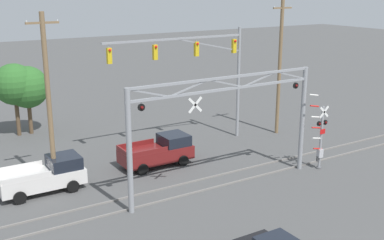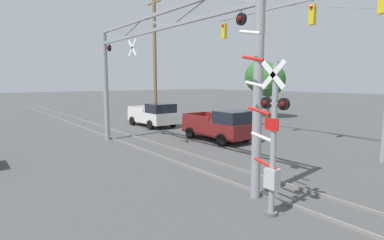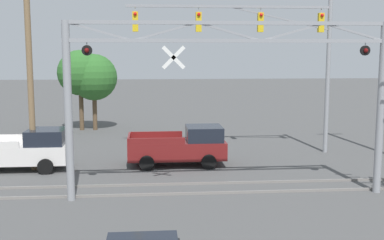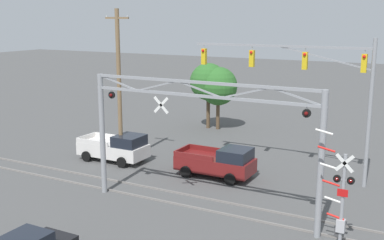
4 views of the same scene
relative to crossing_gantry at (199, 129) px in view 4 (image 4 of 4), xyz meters
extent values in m
cube|color=gray|center=(0.01, 0.28, -4.30)|extent=(80.00, 0.08, 0.10)
cube|color=gray|center=(0.01, 1.72, -4.30)|extent=(80.00, 0.08, 0.10)
cylinder|color=gray|center=(-6.01, 0.00, -0.99)|extent=(0.30, 0.30, 6.72)
cylinder|color=gray|center=(6.03, 0.00, -0.99)|extent=(0.30, 0.30, 6.72)
cube|color=gray|center=(0.01, 0.00, 1.65)|extent=(12.34, 0.14, 0.14)
cube|color=gray|center=(0.01, 0.00, 2.30)|extent=(12.34, 0.14, 0.14)
cube|color=gray|center=(-4.81, 0.00, 1.98)|extent=(2.43, 0.08, 0.73)
cube|color=gray|center=(-2.40, 0.00, 1.98)|extent=(2.43, 0.08, 0.73)
cube|color=gray|center=(0.01, 0.00, 1.98)|extent=(2.43, 0.08, 0.73)
cube|color=gray|center=(2.42, 0.00, 1.98)|extent=(2.43, 0.08, 0.73)
cube|color=gray|center=(4.83, 0.00, 1.98)|extent=(2.43, 0.08, 0.73)
cylinder|color=black|center=(-5.26, 0.00, 1.29)|extent=(0.38, 0.10, 0.38)
sphere|color=#590C0C|center=(-5.26, -0.07, 1.29)|extent=(0.18, 0.18, 0.18)
cylinder|color=gray|center=(-5.26, 0.00, 1.53)|extent=(0.04, 0.04, 0.10)
cylinder|color=black|center=(5.28, 0.00, 1.29)|extent=(0.38, 0.10, 0.38)
sphere|color=#590C0C|center=(5.28, -0.07, 1.29)|extent=(0.18, 0.18, 0.18)
cylinder|color=gray|center=(5.28, 0.00, 1.53)|extent=(0.04, 0.04, 0.10)
cube|color=white|center=(-2.10, -0.10, 1.03)|extent=(0.88, 0.03, 0.88)
cube|color=white|center=(-2.10, -0.10, 1.03)|extent=(0.88, 0.03, 0.88)
cylinder|color=black|center=(-2.10, -0.12, 1.03)|extent=(0.04, 0.04, 0.02)
cylinder|color=gray|center=(7.15, -0.65, -2.25)|extent=(0.16, 0.16, 4.20)
cube|color=white|center=(7.15, -0.76, -0.49)|extent=(0.78, 0.03, 0.78)
cube|color=white|center=(7.15, -0.76, -0.49)|extent=(0.78, 0.03, 0.78)
cylinder|color=black|center=(7.15, -0.78, -0.49)|extent=(0.04, 0.04, 0.02)
cylinder|color=black|center=(6.87, -0.65, -1.24)|extent=(0.32, 0.09, 0.32)
sphere|color=#590C0C|center=(6.87, -0.71, -1.24)|extent=(0.16, 0.16, 0.16)
cylinder|color=black|center=(7.43, -0.65, -1.24)|extent=(0.32, 0.09, 0.32)
sphere|color=#590C0C|center=(7.43, -0.71, -1.24)|extent=(0.16, 0.16, 0.16)
cube|color=gray|center=(7.15, -0.65, -1.24)|extent=(0.64, 0.06, 0.06)
cube|color=red|center=(7.15, -0.75, -1.79)|extent=(0.44, 0.02, 0.32)
cube|color=#B2B2B7|center=(7.15, -0.65, -3.30)|extent=(0.36, 0.28, 0.56)
cylinder|color=red|center=(6.90, -0.65, -2.93)|extent=(0.74, 0.09, 0.22)
cylinder|color=white|center=(6.77, -0.65, -2.21)|extent=(0.74, 0.09, 0.22)
cylinder|color=red|center=(6.63, -0.65, -1.48)|extent=(0.74, 0.09, 0.22)
cylinder|color=white|center=(6.50, -0.65, -0.75)|extent=(0.74, 0.09, 0.22)
cylinder|color=red|center=(6.36, -0.65, -0.03)|extent=(0.74, 0.09, 0.22)
cylinder|color=white|center=(6.23, -0.65, 0.70)|extent=(0.74, 0.09, 0.22)
cube|color=#3F3F42|center=(7.04, -0.65, -3.64)|extent=(0.24, 0.12, 0.36)
cylinder|color=gray|center=(6.83, 7.89, -0.04)|extent=(0.24, 0.24, 8.60)
cube|color=gray|center=(1.31, 7.89, 3.66)|extent=(11.04, 0.14, 0.14)
cube|color=gray|center=(4.07, 7.89, 3.06)|extent=(5.54, 0.08, 1.28)
cylinder|color=gray|center=(-3.71, 7.89, 3.51)|extent=(0.04, 0.04, 0.30)
cube|color=gold|center=(-3.71, 7.89, 2.84)|extent=(0.30, 0.26, 1.04)
sphere|color=red|center=(-3.71, 7.72, 3.23)|extent=(0.18, 0.18, 0.18)
cylinder|color=gray|center=(-0.36, 7.89, 3.51)|extent=(0.04, 0.04, 0.30)
cube|color=gold|center=(-0.36, 7.89, 2.84)|extent=(0.30, 0.26, 1.04)
sphere|color=red|center=(-0.36, 7.72, 3.23)|extent=(0.18, 0.18, 0.18)
cylinder|color=gray|center=(2.99, 7.89, 3.51)|extent=(0.04, 0.04, 0.30)
cube|color=gold|center=(2.99, 7.89, 2.84)|extent=(0.30, 0.26, 1.04)
sphere|color=red|center=(2.99, 7.72, 3.23)|extent=(0.18, 0.18, 0.18)
cylinder|color=gray|center=(6.33, 7.89, 3.51)|extent=(0.04, 0.04, 0.30)
cube|color=gold|center=(6.33, 7.89, 2.84)|extent=(0.30, 0.26, 1.04)
sphere|color=red|center=(6.33, 7.72, 3.23)|extent=(0.18, 0.18, 0.18)
cube|color=maroon|center=(-1.69, 5.48, -3.55)|extent=(4.80, 2.06, 0.86)
cube|color=black|center=(-0.32, 5.48, -2.76)|extent=(1.76, 1.89, 0.71)
cube|color=maroon|center=(-2.67, 4.49, -2.96)|extent=(2.64, 0.08, 0.32)
cube|color=maroon|center=(-2.67, 6.46, -2.96)|extent=(2.64, 0.08, 0.32)
cube|color=maroon|center=(-4.04, 5.48, -2.96)|extent=(0.10, 1.98, 0.32)
cylinder|color=black|center=(-0.20, 4.43, -3.99)|extent=(0.72, 0.24, 0.72)
cylinder|color=black|center=(-0.20, 6.52, -3.99)|extent=(0.72, 0.24, 0.72)
cylinder|color=black|center=(-3.18, 4.43, -3.99)|extent=(0.72, 0.24, 0.72)
cylinder|color=black|center=(-3.18, 6.52, -3.99)|extent=(0.72, 0.24, 0.72)
cube|color=silver|center=(-9.31, 5.17, -3.55)|extent=(4.81, 2.06, 0.86)
cube|color=black|center=(-7.94, 5.17, -2.76)|extent=(1.76, 1.89, 0.71)
cube|color=silver|center=(-10.30, 4.18, -2.96)|extent=(2.65, 0.08, 0.32)
cube|color=silver|center=(-10.30, 6.16, -2.96)|extent=(2.65, 0.08, 0.32)
cube|color=silver|center=(-11.67, 5.17, -2.96)|extent=(0.10, 1.98, 0.32)
cylinder|color=black|center=(-7.82, 4.13, -3.99)|extent=(0.72, 0.24, 0.72)
cylinder|color=black|center=(-7.82, 6.21, -3.99)|extent=(0.72, 0.24, 0.72)
cylinder|color=black|center=(-10.81, 4.13, -3.99)|extent=(0.72, 0.24, 0.72)
cylinder|color=black|center=(-10.81, 6.21, -3.99)|extent=(0.72, 0.24, 0.72)
cylinder|color=brown|center=(-8.56, 5.07, 0.78)|extent=(0.28, 0.28, 10.26)
cube|color=brown|center=(-8.56, 5.07, 5.31)|extent=(1.80, 0.12, 0.12)
cylinder|color=silver|center=(-9.38, 5.07, 5.41)|extent=(0.08, 0.08, 0.12)
cylinder|color=silver|center=(-7.74, 5.07, 5.41)|extent=(0.08, 0.08, 0.12)
cylinder|color=brown|center=(-7.00, 17.19, -3.02)|extent=(0.32, 0.32, 2.66)
sphere|color=#2D6628|center=(-7.00, 17.19, -0.51)|extent=(3.35, 3.35, 3.35)
cylinder|color=brown|center=(-7.96, 17.19, -2.84)|extent=(0.32, 0.32, 3.02)
sphere|color=#2D6628|center=(-7.96, 17.19, -0.19)|extent=(3.27, 3.27, 3.27)
camera|label=1|loc=(-15.45, -21.47, 7.23)|focal=45.00mm
camera|label=2|loc=(12.05, -7.22, -0.66)|focal=28.00mm
camera|label=3|loc=(-2.98, -18.01, 1.16)|focal=45.00mm
camera|label=4|loc=(10.56, -20.41, 5.40)|focal=45.00mm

